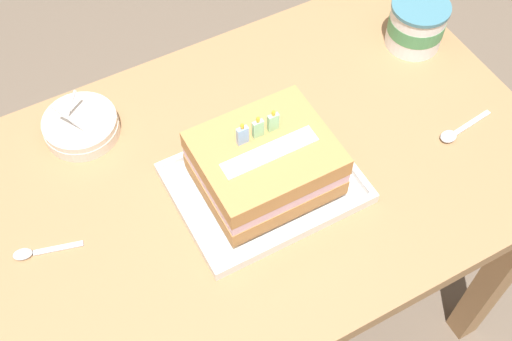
% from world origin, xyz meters
% --- Properties ---
extents(ground_plane, '(8.00, 8.00, 0.00)m').
position_xyz_m(ground_plane, '(0.00, 0.00, 0.00)').
color(ground_plane, '#6B5B4C').
extents(dining_table, '(1.16, 0.72, 0.76)m').
position_xyz_m(dining_table, '(0.00, 0.00, 0.64)').
color(dining_table, '#9E754C').
rests_on(dining_table, ground_plane).
extents(foil_tray, '(0.33, 0.26, 0.02)m').
position_xyz_m(foil_tray, '(0.01, -0.04, 0.76)').
color(foil_tray, silver).
rests_on(foil_tray, dining_table).
extents(birthday_cake, '(0.23, 0.20, 0.15)m').
position_xyz_m(birthday_cake, '(0.01, -0.04, 0.83)').
color(birthday_cake, '#C3854A').
rests_on(birthday_cake, foil_tray).
extents(bowl_stack, '(0.15, 0.15, 0.10)m').
position_xyz_m(bowl_stack, '(-0.24, 0.24, 0.78)').
color(bowl_stack, silver).
rests_on(bowl_stack, dining_table).
extents(ice_cream_tub, '(0.12, 0.12, 0.11)m').
position_xyz_m(ice_cream_tub, '(0.48, 0.14, 0.81)').
color(ice_cream_tub, white).
rests_on(ice_cream_tub, dining_table).
extents(serving_spoon_near_tray, '(0.14, 0.04, 0.01)m').
position_xyz_m(serving_spoon_near_tray, '(0.40, -0.12, 0.76)').
color(serving_spoon_near_tray, silver).
rests_on(serving_spoon_near_tray, dining_table).
extents(serving_spoon_by_bowls, '(0.12, 0.05, 0.01)m').
position_xyz_m(serving_spoon_by_bowls, '(-0.41, 0.03, 0.76)').
color(serving_spoon_by_bowls, silver).
rests_on(serving_spoon_by_bowls, dining_table).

